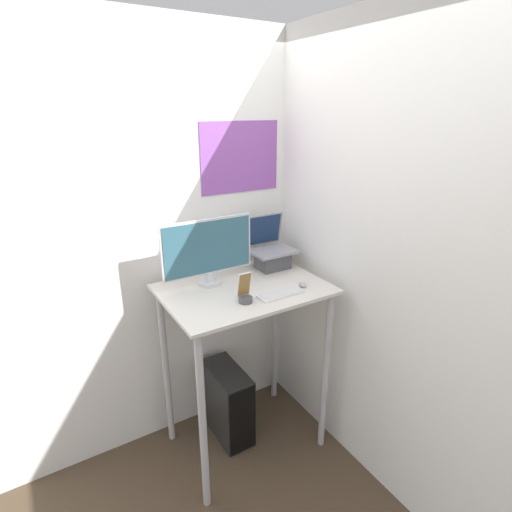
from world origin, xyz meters
The scene contains 10 objects.
ground_plane centered at (0.00, 0.00, 0.00)m, with size 12.00×12.00×0.00m, color #473828.
wall_back centered at (0.00, 0.76, 1.30)m, with size 6.00×0.06×2.60m.
wall_side_right centered at (0.56, 0.00, 1.30)m, with size 0.05×6.00×2.60m.
desk centered at (0.00, 0.34, 0.91)m, with size 0.94×0.67×1.14m.
laptop centered at (0.31, 0.52, 1.24)m, with size 0.28×0.25×0.33m.
monitor centered at (-0.15, 0.49, 1.34)m, with size 0.56×0.14×0.39m.
keyboard centered at (0.12, 0.14, 1.15)m, with size 0.27×0.10×0.02m.
mouse centered at (0.30, 0.17, 1.16)m, with size 0.04×0.06×0.03m.
cell_phone centered at (-0.09, 0.17, 1.19)m, with size 0.08×0.08×0.17m.
computer_tower centered at (-0.06, 0.47, 0.25)m, with size 0.20×0.42×0.50m.
Camera 1 is at (-1.04, -1.51, 2.12)m, focal length 28.00 mm.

